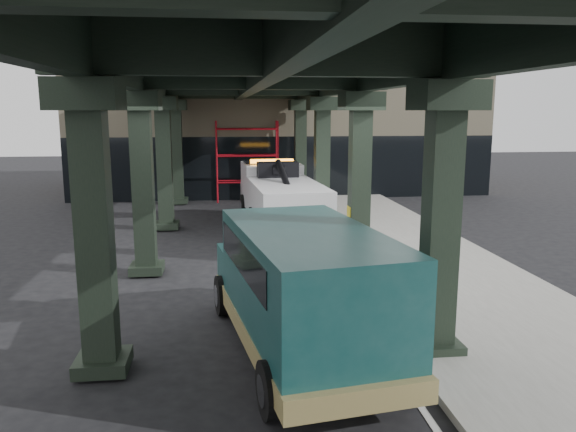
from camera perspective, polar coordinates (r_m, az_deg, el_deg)
ground at (r=14.24m, az=-1.30°, el=-7.75°), size 90.00×90.00×0.00m
sidewalk at (r=17.07m, az=13.29°, el=-4.64°), size 5.00×40.00×0.15m
lane_stripe at (r=16.36m, az=3.98°, el=-5.29°), size 0.12×38.00×0.01m
viaduct at (r=15.50m, az=-3.64°, el=14.21°), size 7.40×32.00×6.40m
building at (r=33.61m, az=-1.20°, el=9.83°), size 22.00×10.00×8.00m
scaffolding at (r=28.22m, az=-4.18°, el=5.79°), size 3.08×0.88×4.00m
tow_truck at (r=21.30m, az=-0.91°, el=2.06°), size 2.83×8.32×2.69m
towed_van at (r=10.31m, az=1.45°, el=-7.24°), size 3.22×6.37×2.47m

